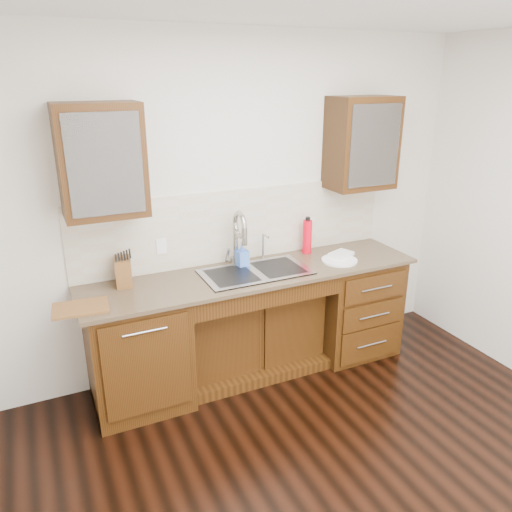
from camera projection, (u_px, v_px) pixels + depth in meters
name	position (u px, v px, depth m)	size (l,w,h in m)	color
ground	(353.00, 498.00, 3.02)	(4.00, 3.50, 0.10)	black
wall_back	(235.00, 206.00, 4.07)	(4.00, 0.10, 2.70)	silver
base_cabinet_left	(138.00, 350.00, 3.70)	(0.70, 0.62, 0.88)	#593014
base_cabinet_center	(249.00, 329.00, 4.18)	(1.20, 0.44, 0.70)	#593014
base_cabinet_right	(350.00, 303.00, 4.45)	(0.70, 0.62, 0.88)	#593014
countertop	(255.00, 274.00, 3.91)	(2.70, 0.65, 0.03)	#84705B
backsplash	(239.00, 225.00, 4.07)	(2.70, 0.02, 0.59)	beige
sink	(255.00, 282.00, 3.92)	(0.84, 0.46, 0.19)	#9E9EA5
faucet	(235.00, 241.00, 3.99)	(0.04, 0.04, 0.40)	#999993
filter_tap	(263.00, 246.00, 4.12)	(0.02, 0.02, 0.24)	#999993
upper_cabinet_left	(101.00, 161.00, 3.30)	(0.55, 0.34, 0.75)	#593014
upper_cabinet_right	(362.00, 143.00, 4.13)	(0.55, 0.34, 0.75)	#593014
outlet_left	(161.00, 246.00, 3.83)	(0.08, 0.01, 0.12)	white
outlet_right	(308.00, 226.00, 4.34)	(0.08, 0.01, 0.12)	white
soap_bottle	(242.00, 255.00, 3.98)	(0.09, 0.09, 0.20)	#4573D7
water_bottle	(307.00, 237.00, 4.26)	(0.08, 0.08, 0.29)	red
plate	(339.00, 260.00, 4.12)	(0.30, 0.30, 0.02)	white
dish_towel	(341.00, 254.00, 4.19)	(0.19, 0.14, 0.03)	white
knife_block	(124.00, 272.00, 3.63)	(0.11, 0.18, 0.20)	#AA6E4E
cutting_board	(81.00, 308.00, 3.28)	(0.36, 0.25, 0.02)	olive
cup_left_a	(77.00, 171.00, 3.26)	(0.12, 0.12, 0.09)	silver
cup_left_b	(120.00, 167.00, 3.37)	(0.11, 0.11, 0.10)	silver
cup_right_a	(351.00, 150.00, 4.11)	(0.13, 0.13, 0.10)	white
cup_right_b	(375.00, 149.00, 4.21)	(0.10, 0.10, 0.09)	white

